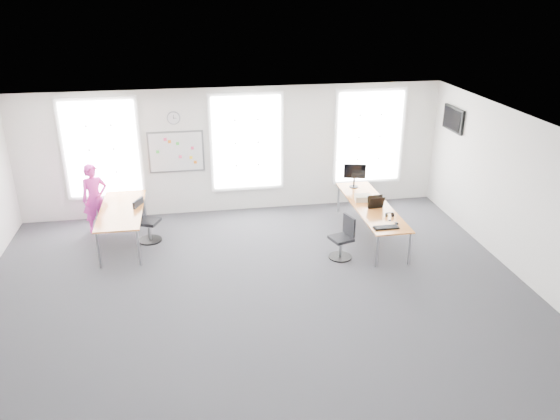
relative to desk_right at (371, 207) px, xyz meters
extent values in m
plane|color=#2C2B31|center=(-2.78, -2.02, -0.67)|extent=(10.00, 10.00, 0.00)
plane|color=white|center=(-2.78, -2.02, 2.33)|extent=(10.00, 10.00, 0.00)
plane|color=white|center=(-2.78, 1.98, 0.83)|extent=(10.00, 0.00, 10.00)
plane|color=white|center=(-2.78, -6.02, 0.83)|extent=(10.00, 0.00, 10.00)
plane|color=white|center=(2.22, -2.02, 0.83)|extent=(0.00, 10.00, 10.00)
cube|color=white|center=(-5.78, 1.95, 1.03)|extent=(1.60, 0.06, 2.20)
cube|color=white|center=(-2.48, 1.95, 1.03)|extent=(1.60, 0.06, 2.20)
cube|color=white|center=(0.52, 1.95, 1.03)|extent=(1.60, 0.06, 2.20)
cube|color=orange|center=(0.00, 0.00, 0.03)|extent=(0.79, 2.96, 0.03)
cylinder|color=gray|center=(-0.33, -1.42, -0.33)|extent=(0.05, 0.05, 0.69)
cylinder|color=gray|center=(0.33, -1.42, -0.33)|extent=(0.05, 0.05, 0.69)
cylinder|color=gray|center=(-0.33, 1.42, -0.33)|extent=(0.05, 0.05, 0.69)
cylinder|color=gray|center=(0.33, 1.42, -0.33)|extent=(0.05, 0.05, 0.69)
cube|color=orange|center=(-5.31, 0.48, 0.11)|extent=(0.88, 2.19, 0.03)
cylinder|color=gray|center=(-5.69, -0.55, -0.29)|extent=(0.05, 0.05, 0.77)
cylinder|color=gray|center=(-4.93, -0.55, -0.29)|extent=(0.05, 0.05, 0.77)
cylinder|color=gray|center=(-5.69, 1.52, -0.29)|extent=(0.05, 0.05, 0.77)
cylinder|color=gray|center=(-4.93, 1.52, -0.29)|extent=(0.05, 0.05, 0.77)
cylinder|color=black|center=(-0.92, -0.92, -0.66)|extent=(0.47, 0.47, 0.03)
cylinder|color=gray|center=(-0.92, -0.92, -0.45)|extent=(0.05, 0.05, 0.38)
cube|color=black|center=(-0.92, -0.92, -0.24)|extent=(0.50, 0.50, 0.06)
cube|color=black|center=(-0.75, -0.86, 0.01)|extent=(0.16, 0.38, 0.41)
cylinder|color=black|center=(-4.79, 0.53, -0.66)|extent=(0.50, 0.50, 0.03)
cylinder|color=gray|center=(-4.79, 0.53, -0.44)|extent=(0.06, 0.06, 0.41)
cube|color=black|center=(-4.79, 0.53, -0.22)|extent=(0.56, 0.56, 0.07)
cube|color=black|center=(-4.96, 0.61, 0.05)|extent=(0.21, 0.39, 0.44)
imported|color=#F234B6|center=(-5.95, 1.25, 0.11)|extent=(0.67, 0.57, 1.57)
cube|color=silver|center=(-4.13, 1.95, 0.88)|extent=(1.20, 0.03, 0.90)
cylinder|color=gray|center=(-4.13, 1.95, 1.68)|extent=(0.30, 0.04, 0.30)
cube|color=black|center=(2.17, 0.98, 1.63)|extent=(0.06, 0.90, 0.55)
cube|color=black|center=(-0.09, -1.19, 0.06)|extent=(0.50, 0.18, 0.02)
ellipsoid|color=black|center=(0.17, -1.05, 0.07)|extent=(0.10, 0.14, 0.05)
cylinder|color=black|center=(0.11, -0.85, 0.05)|extent=(0.07, 0.07, 0.01)
cylinder|color=black|center=(0.10, -0.67, 0.09)|extent=(0.04, 0.09, 0.09)
cylinder|color=black|center=(0.23, -0.67, 0.09)|extent=(0.04, 0.09, 0.09)
cylinder|color=gold|center=(0.10, -0.67, 0.09)|extent=(0.01, 0.09, 0.09)
cube|color=black|center=(0.17, -0.67, 0.14)|extent=(0.15, 0.02, 0.01)
cube|color=black|center=(0.03, -0.14, 0.19)|extent=(0.34, 0.10, 0.28)
cube|color=orange|center=(0.03, -0.22, 0.18)|extent=(0.33, 0.12, 0.25)
cube|color=black|center=(0.03, -0.23, 0.19)|extent=(0.34, 0.12, 0.27)
cube|color=beige|center=(-0.10, 0.29, 0.11)|extent=(0.39, 0.31, 0.12)
cylinder|color=black|center=(-0.05, 1.15, 0.06)|extent=(0.21, 0.21, 0.02)
cylinder|color=black|center=(-0.05, 1.15, 0.16)|extent=(0.04, 0.04, 0.21)
cube|color=black|center=(-0.05, 1.14, 0.44)|extent=(0.50, 0.16, 0.34)
cube|color=black|center=(-0.05, 1.12, 0.44)|extent=(0.46, 0.12, 0.30)
camera|label=1|loc=(-3.79, -10.45, 4.56)|focal=35.00mm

